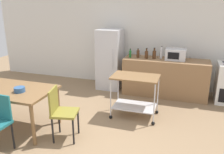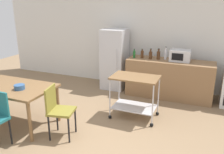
% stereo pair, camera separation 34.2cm
% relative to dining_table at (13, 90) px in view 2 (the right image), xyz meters
% --- Properties ---
extents(ground_plane, '(12.00, 12.00, 0.00)m').
position_rel_dining_table_xyz_m(ground_plane, '(1.54, -0.15, -0.67)').
color(ground_plane, '#8C7051').
extents(back_wall, '(8.40, 0.12, 2.90)m').
position_rel_dining_table_xyz_m(back_wall, '(1.54, 3.05, 0.78)').
color(back_wall, silver).
rests_on(back_wall, ground_plane).
extents(kitchen_counter, '(2.00, 0.64, 0.90)m').
position_rel_dining_table_xyz_m(kitchen_counter, '(2.44, 2.45, -0.22)').
color(kitchen_counter, olive).
rests_on(kitchen_counter, ground_plane).
extents(dining_table, '(1.50, 0.90, 0.75)m').
position_rel_dining_table_xyz_m(dining_table, '(0.00, 0.00, 0.00)').
color(dining_table, brown).
rests_on(dining_table, ground_plane).
extents(chair_olive, '(0.48, 0.48, 0.89)m').
position_rel_dining_table_xyz_m(chair_olive, '(1.02, -0.06, -0.15)').
color(chair_olive, olive).
rests_on(chair_olive, ground_plane).
extents(refrigerator, '(0.60, 0.63, 1.55)m').
position_rel_dining_table_xyz_m(refrigerator, '(0.99, 2.55, 0.10)').
color(refrigerator, silver).
rests_on(refrigerator, ground_plane).
extents(kitchen_cart, '(0.91, 0.57, 0.85)m').
position_rel_dining_table_xyz_m(kitchen_cart, '(1.99, 1.10, -0.10)').
color(kitchen_cart, brown).
rests_on(kitchen_cart, ground_plane).
extents(bottle_vinegar, '(0.06, 0.06, 0.22)m').
position_rel_dining_table_xyz_m(bottle_vinegar, '(1.57, 2.40, 0.32)').
color(bottle_vinegar, '#1E6628').
rests_on(bottle_vinegar, kitchen_counter).
extents(bottle_hot_sauce, '(0.07, 0.07, 0.22)m').
position_rel_dining_table_xyz_m(bottle_hot_sauce, '(1.75, 2.45, 0.32)').
color(bottle_hot_sauce, '#4C2D19').
rests_on(bottle_hot_sauce, kitchen_counter).
extents(bottle_sparkling_water, '(0.08, 0.08, 0.25)m').
position_rel_dining_table_xyz_m(bottle_sparkling_water, '(1.96, 2.43, 0.33)').
color(bottle_sparkling_water, '#4C2D19').
rests_on(bottle_sparkling_water, kitchen_counter).
extents(bottle_olive_oil, '(0.08, 0.08, 0.26)m').
position_rel_dining_table_xyz_m(bottle_olive_oil, '(2.14, 2.46, 0.33)').
color(bottle_olive_oil, '#4C2D19').
rests_on(bottle_olive_oil, kitchen_counter).
extents(bottle_soy_sauce, '(0.06, 0.06, 0.30)m').
position_rel_dining_table_xyz_m(bottle_soy_sauce, '(2.30, 2.51, 0.35)').
color(bottle_soy_sauce, silver).
rests_on(bottle_soy_sauce, kitchen_counter).
extents(microwave, '(0.46, 0.35, 0.26)m').
position_rel_dining_table_xyz_m(microwave, '(2.64, 2.49, 0.36)').
color(microwave, silver).
rests_on(microwave, kitchen_counter).
extents(fruit_bowl, '(0.18, 0.18, 0.08)m').
position_rel_dining_table_xyz_m(fruit_bowl, '(0.25, -0.08, 0.12)').
color(fruit_bowl, '#33598C').
rests_on(fruit_bowl, dining_table).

